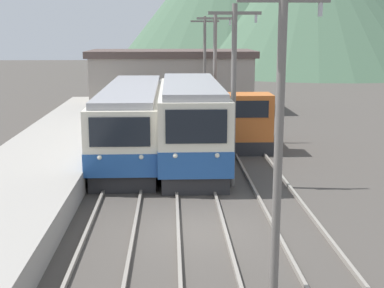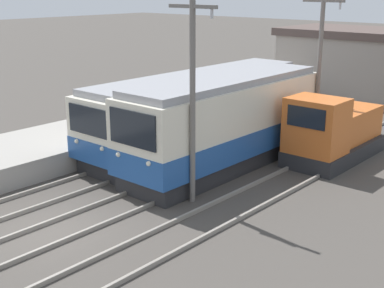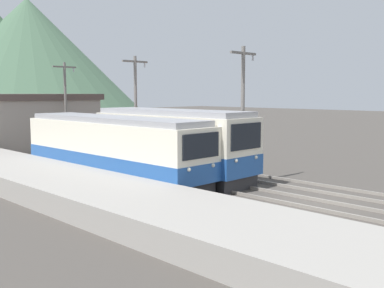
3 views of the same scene
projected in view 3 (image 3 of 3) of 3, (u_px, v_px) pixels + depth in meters
ground_plane at (306, 205)px, 19.00m from camera, size 200.00×200.00×0.00m
platform_left at (207, 225)px, 14.51m from camera, size 4.50×54.00×0.94m
track_left at (271, 215)px, 17.15m from camera, size 1.54×60.00×0.14m
track_center at (309, 203)px, 19.14m from camera, size 1.54×60.00×0.14m
track_right at (341, 192)px, 21.27m from camera, size 1.54×60.00×0.14m
commuter_train_left at (112, 151)px, 24.06m from camera, size 2.84×13.15×3.47m
commuter_train_center at (171, 146)px, 24.90m from camera, size 2.84×10.51×3.81m
shunting_locomotive at (165, 146)px, 29.73m from camera, size 2.40×5.55×3.00m
catenary_mast_mid at (243, 110)px, 23.10m from camera, size 2.00×0.20×7.08m
catenary_mast_far at (136, 106)px, 29.20m from camera, size 2.00×0.20×7.08m
catenary_mast_distant at (66, 104)px, 35.29m from camera, size 2.00×0.20×7.08m
station_building at (17, 122)px, 36.35m from camera, size 12.60×6.30×4.63m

